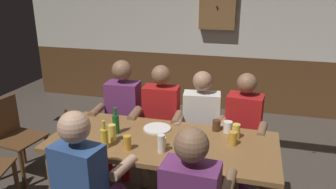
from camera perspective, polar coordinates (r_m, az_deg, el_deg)
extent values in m
cube|color=beige|center=(5.42, 7.80, 14.86)|extent=(6.56, 0.12, 1.54)
cube|color=brown|center=(5.63, 7.25, 2.31)|extent=(6.56, 0.12, 0.92)
cube|color=brown|center=(2.87, -1.01, -8.30)|extent=(1.97, 0.85, 0.04)
cylinder|color=brown|center=(3.15, -19.44, -14.81)|extent=(0.08, 0.08, 0.72)
cylinder|color=brown|center=(3.65, -13.40, -9.31)|extent=(0.08, 0.08, 0.72)
cylinder|color=brown|center=(3.27, 16.67, -13.14)|extent=(0.08, 0.08, 0.72)
cube|color=#6B2D66|center=(3.70, -7.81, -2.06)|extent=(0.37, 0.26, 0.56)
sphere|color=brown|center=(3.58, -8.10, 4.24)|extent=(0.22, 0.22, 0.22)
cylinder|color=#AD1919|center=(3.67, -6.80, -6.67)|extent=(0.15, 0.38, 0.13)
cylinder|color=#AD1919|center=(3.73, -9.71, -6.36)|extent=(0.15, 0.38, 0.13)
cylinder|color=#AD1919|center=(3.64, -7.55, -11.72)|extent=(0.10, 0.10, 0.42)
cylinder|color=#AD1919|center=(3.70, -10.51, -11.31)|extent=(0.10, 0.10, 0.42)
cylinder|color=brown|center=(3.40, -5.91, -3.42)|extent=(0.10, 0.28, 0.08)
cylinder|color=brown|center=(3.55, -12.41, -2.83)|extent=(0.10, 0.28, 0.08)
cube|color=#AD1919|center=(3.57, -1.20, -2.84)|extent=(0.39, 0.24, 0.55)
sphere|color=brown|center=(3.44, -1.25, 3.48)|extent=(0.20, 0.20, 0.20)
cylinder|color=#997F60|center=(3.52, -0.04, -7.70)|extent=(0.15, 0.41, 0.13)
cylinder|color=#997F60|center=(3.56, -3.35, -7.38)|extent=(0.15, 0.41, 0.13)
cylinder|color=#997F60|center=(3.48, -0.73, -13.11)|extent=(0.10, 0.10, 0.42)
cylinder|color=#997F60|center=(3.52, -4.12, -12.71)|extent=(0.10, 0.10, 0.42)
cylinder|color=brown|center=(3.29, 1.58, -4.24)|extent=(0.10, 0.28, 0.08)
cylinder|color=brown|center=(3.39, -5.76, -3.63)|extent=(0.10, 0.28, 0.08)
cube|color=silver|center=(3.48, 5.85, -3.78)|extent=(0.40, 0.25, 0.52)
sphere|color=#9E755B|center=(3.35, 6.07, 2.38)|extent=(0.20, 0.20, 0.20)
cylinder|color=#AD1919|center=(3.46, 7.38, -8.37)|extent=(0.18, 0.39, 0.13)
cylinder|color=#AD1919|center=(3.46, 3.87, -8.20)|extent=(0.18, 0.39, 0.13)
cylinder|color=#AD1919|center=(3.43, 7.14, -13.79)|extent=(0.10, 0.10, 0.42)
cylinder|color=#AD1919|center=(3.44, 3.54, -13.61)|extent=(0.10, 0.10, 0.42)
cylinder|color=#9E755B|center=(3.25, 9.60, -5.17)|extent=(0.12, 0.29, 0.08)
cylinder|color=#9E755B|center=(3.26, 1.80, -4.81)|extent=(0.12, 0.29, 0.08)
cube|color=#AD1919|center=(3.44, 13.17, -4.33)|extent=(0.37, 0.28, 0.53)
sphere|color=brown|center=(3.31, 13.67, 1.98)|extent=(0.20, 0.20, 0.20)
cylinder|color=#6B2D66|center=(3.41, 14.10, -9.22)|extent=(0.17, 0.41, 0.13)
cylinder|color=#6B2D66|center=(3.43, 10.89, -8.77)|extent=(0.17, 0.41, 0.13)
cylinder|color=#6B2D66|center=(3.37, 13.22, -14.79)|extent=(0.10, 0.10, 0.42)
cylinder|color=#6B2D66|center=(3.40, 9.92, -14.29)|extent=(0.10, 0.10, 0.42)
cylinder|color=brown|center=(3.18, 16.13, -6.10)|extent=(0.11, 0.29, 0.08)
cylinder|color=brown|center=(3.23, 8.87, -5.13)|extent=(0.11, 0.29, 0.08)
cube|color=#2D4C84|center=(2.44, -15.22, -14.50)|extent=(0.38, 0.27, 0.56)
sphere|color=tan|center=(2.24, -16.14, -5.50)|extent=(0.22, 0.22, 0.22)
cylinder|color=tan|center=(2.70, -15.29, -10.31)|extent=(0.13, 0.29, 0.08)
cylinder|color=tan|center=(2.48, -7.85, -12.54)|extent=(0.13, 0.29, 0.08)
sphere|color=brown|center=(1.98, 4.14, -8.79)|extent=(0.22, 0.22, 0.22)
cylinder|color=#6B2D66|center=(2.43, 0.46, -13.42)|extent=(0.10, 0.28, 0.08)
cylinder|color=brown|center=(2.36, 10.64, -14.93)|extent=(0.10, 0.28, 0.08)
cylinder|color=brown|center=(3.63, -25.02, -13.45)|extent=(0.04, 0.04, 0.44)
cube|color=brown|center=(3.92, -24.56, -7.07)|extent=(0.49, 0.49, 0.02)
cube|color=brown|center=(3.98, -26.99, -3.61)|extent=(0.08, 0.40, 0.42)
cylinder|color=brown|center=(4.02, -20.26, -9.56)|extent=(0.04, 0.04, 0.44)
cylinder|color=brown|center=(3.79, -24.13, -11.90)|extent=(0.04, 0.04, 0.44)
cylinder|color=brown|center=(4.26, -24.10, -8.37)|extent=(0.04, 0.04, 0.44)
cylinder|color=#F9E08C|center=(2.74, -0.72, -8.32)|extent=(0.04, 0.04, 0.08)
cylinder|color=white|center=(3.06, -1.92, -5.95)|extent=(0.26, 0.26, 0.01)
cylinder|color=#195923|center=(2.98, -9.11, -5.16)|extent=(0.06, 0.06, 0.18)
cylinder|color=#195923|center=(2.93, -9.23, -2.94)|extent=(0.03, 0.03, 0.07)
cylinder|color=gold|center=(2.75, -11.07, -7.59)|extent=(0.06, 0.06, 0.17)
cylinder|color=gold|center=(2.70, -11.23, -5.29)|extent=(0.03, 0.03, 0.08)
cylinder|color=#593314|center=(2.97, -17.22, -5.71)|extent=(0.06, 0.06, 0.20)
cylinder|color=#593314|center=(2.91, -17.48, -3.20)|extent=(0.02, 0.02, 0.08)
cylinder|color=#4C2D19|center=(3.04, 8.46, -5.38)|extent=(0.07, 0.07, 0.11)
cylinder|color=#E5C64C|center=(2.93, 11.84, -6.32)|extent=(0.07, 0.07, 0.13)
cylinder|color=gold|center=(2.70, -7.13, -8.38)|extent=(0.06, 0.06, 0.12)
cylinder|color=white|center=(3.03, 10.45, -5.59)|extent=(0.08, 0.08, 0.10)
cylinder|color=gold|center=(2.57, 4.86, -9.60)|extent=(0.07, 0.07, 0.14)
cylinder|color=white|center=(2.64, -1.20, -8.60)|extent=(0.06, 0.06, 0.15)
cylinder|color=gold|center=(2.81, 11.28, -7.56)|extent=(0.07, 0.07, 0.12)
cylinder|color=#E5C64C|center=(2.84, -9.77, -6.70)|extent=(0.07, 0.07, 0.15)
cube|color=brown|center=(5.27, 8.68, 15.01)|extent=(0.56, 0.12, 0.70)
sphere|color=black|center=(5.20, 8.58, 14.97)|extent=(0.03, 0.03, 0.03)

